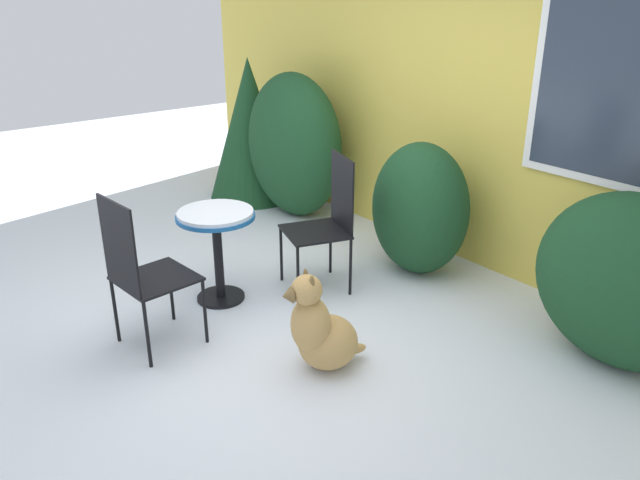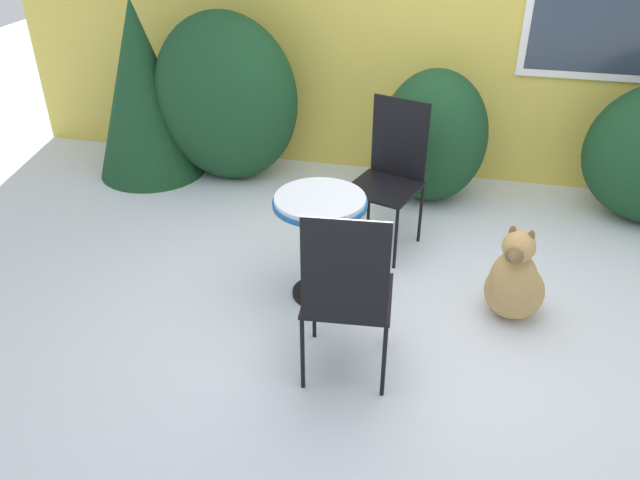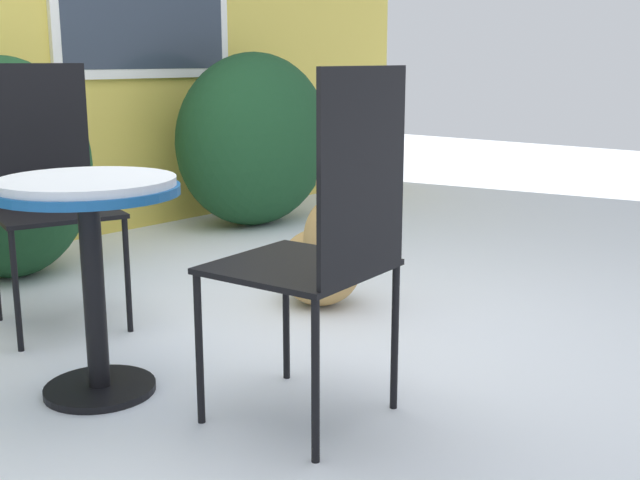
{
  "view_description": "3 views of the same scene",
  "coord_description": "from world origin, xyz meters",
  "px_view_note": "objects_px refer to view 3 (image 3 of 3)",
  "views": [
    {
      "loc": [
        3.35,
        -2.05,
        2.34
      ],
      "look_at": [
        0.0,
        0.6,
        0.55
      ],
      "focal_mm": 35.0,
      "sensor_mm": 36.0,
      "label": 1
    },
    {
      "loc": [
        0.21,
        -3.29,
        2.5
      ],
      "look_at": [
        -0.58,
        0.05,
        0.43
      ],
      "focal_mm": 35.0,
      "sensor_mm": 36.0,
      "label": 2
    },
    {
      "loc": [
        -2.03,
        -2.17,
        1.11
      ],
      "look_at": [
        0.67,
        0.13,
        0.3
      ],
      "focal_mm": 45.0,
      "sensor_mm": 36.0,
      "label": 3
    }
  ],
  "objects_px": {
    "patio_table": "(90,228)",
    "patio_chair_far_side": "(325,238)",
    "patio_chair_near_table": "(48,185)",
    "dog": "(326,251)"
  },
  "relations": [
    {
      "from": "patio_table",
      "to": "patio_chair_far_side",
      "type": "relative_size",
      "value": 0.67
    },
    {
      "from": "patio_chair_near_table",
      "to": "dog",
      "type": "bearing_deg",
      "value": -22.62
    },
    {
      "from": "patio_table",
      "to": "dog",
      "type": "bearing_deg",
      "value": 1.38
    },
    {
      "from": "patio_chair_near_table",
      "to": "patio_chair_far_side",
      "type": "relative_size",
      "value": 1.0
    },
    {
      "from": "patio_table",
      "to": "patio_chair_near_table",
      "type": "distance_m",
      "value": 0.87
    },
    {
      "from": "patio_chair_near_table",
      "to": "patio_table",
      "type": "bearing_deg",
      "value": -94.73
    },
    {
      "from": "patio_chair_near_table",
      "to": "dog",
      "type": "distance_m",
      "value": 1.23
    },
    {
      "from": "dog",
      "to": "patio_chair_near_table",
      "type": "bearing_deg",
      "value": 155.64
    },
    {
      "from": "patio_table",
      "to": "patio_chair_near_table",
      "type": "relative_size",
      "value": 0.67
    },
    {
      "from": "patio_table",
      "to": "dog",
      "type": "xyz_separation_m",
      "value": [
        1.24,
        0.03,
        -0.31
      ]
    }
  ]
}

